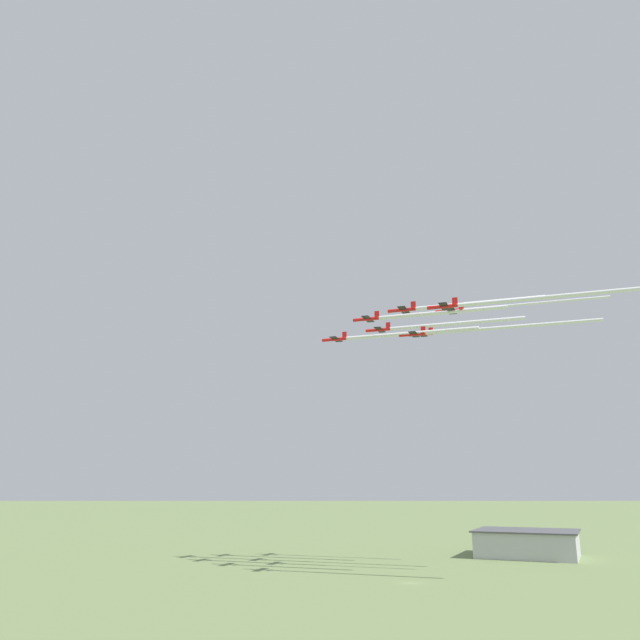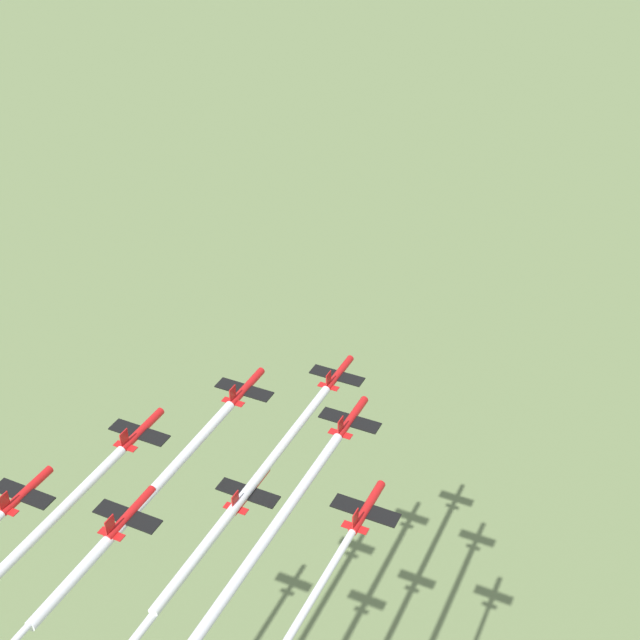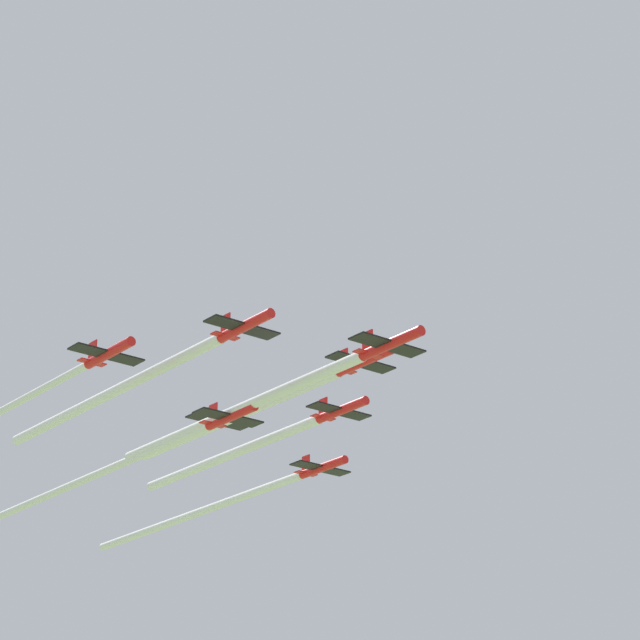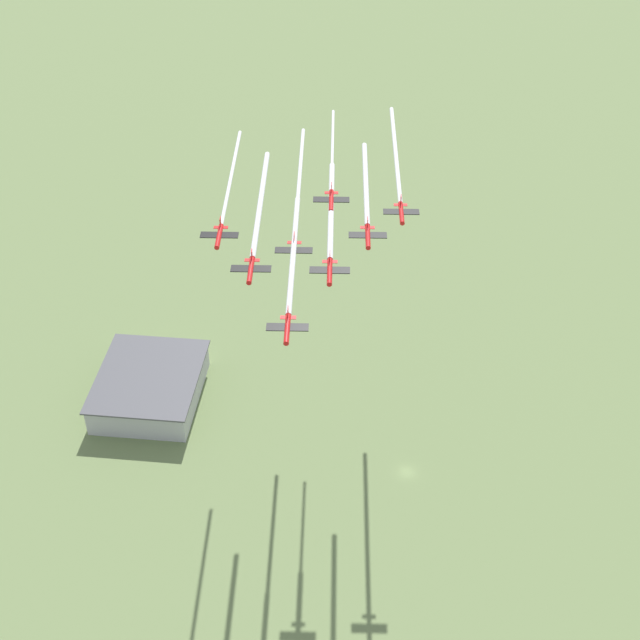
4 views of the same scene
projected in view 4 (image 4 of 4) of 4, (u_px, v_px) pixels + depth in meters
ground_plane at (407, 472)px, 234.62m from camera, size 3000.00×3000.00×0.00m
hangar at (150, 387)px, 253.92m from camera, size 34.17×28.81×8.87m
jet_0 at (287, 328)px, 168.20m from camera, size 8.68×8.21×2.90m
jet_1 at (330, 271)px, 176.01m from camera, size 8.68×8.21×2.90m
jet_2 at (251, 269)px, 176.20m from camera, size 8.68×8.21×2.90m
jet_3 at (368, 236)px, 186.45m from camera, size 8.68×8.21×2.90m
jet_4 at (294, 251)px, 189.24m from camera, size 8.68×8.21×2.90m
jet_5 at (219, 235)px, 187.23m from camera, size 8.68×8.21×2.90m
jet_6 at (401, 212)px, 198.17m from camera, size 8.68×8.21×2.90m
jet_7 at (331, 200)px, 196.61m from camera, size 8.68×8.21×2.90m
smoke_trail_0 at (293, 252)px, 188.28m from camera, size 43.27×4.78×1.21m
smoke_trail_1 at (331, 208)px, 194.46m from camera, size 39.13×4.48×1.26m
smoke_trail_2 at (261, 201)px, 196.56m from camera, size 43.98×4.85×1.22m
smoke_trail_3 at (366, 182)px, 203.96m from camera, size 36.71×4.23×1.21m
smoke_trail_4 at (299, 180)px, 212.91m from camera, size 52.41×5.28×0.95m
smoke_trail_5 at (231, 175)px, 207.48m from camera, size 43.68×4.44×0.84m
smoke_trail_6 at (396, 152)px, 220.41m from camera, size 48.76×5.10×1.08m
smoke_trail_7 at (332, 148)px, 215.76m from camera, size 40.86×4.09×0.72m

